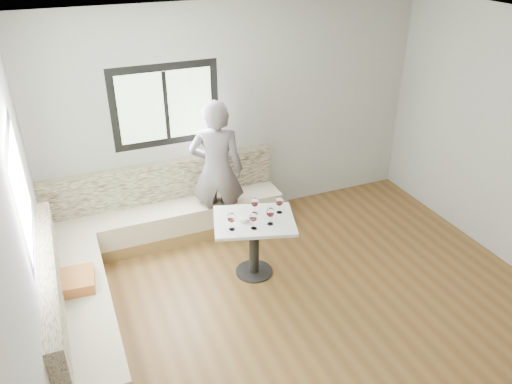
% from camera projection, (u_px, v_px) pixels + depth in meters
% --- Properties ---
extents(room, '(5.01, 5.01, 2.81)m').
position_uv_depth(room, '(328.00, 204.00, 4.32)').
color(room, brown).
rests_on(room, ground).
extents(banquette, '(2.90, 2.80, 0.95)m').
position_uv_depth(banquette, '(134.00, 249.00, 5.58)').
color(banquette, olive).
rests_on(banquette, ground).
extents(table, '(1.03, 0.90, 0.71)m').
position_uv_depth(table, '(254.00, 233.00, 5.50)').
color(table, black).
rests_on(table, ground).
extents(person, '(0.76, 0.63, 1.79)m').
position_uv_depth(person, '(217.00, 171.00, 6.07)').
color(person, slate).
rests_on(person, ground).
extents(olive_ramekin, '(0.11, 0.11, 0.04)m').
position_uv_depth(olive_ramekin, '(243.00, 219.00, 5.38)').
color(olive_ramekin, white).
rests_on(olive_ramekin, table).
extents(wine_glass_a, '(0.09, 0.09, 0.20)m').
position_uv_depth(wine_glass_a, '(232.00, 218.00, 5.17)').
color(wine_glass_a, white).
rests_on(wine_glass_a, table).
extents(wine_glass_b, '(0.09, 0.09, 0.20)m').
position_uv_depth(wine_glass_b, '(254.00, 217.00, 5.19)').
color(wine_glass_b, white).
rests_on(wine_glass_b, table).
extents(wine_glass_c, '(0.09, 0.09, 0.20)m').
position_uv_depth(wine_glass_c, '(270.00, 213.00, 5.27)').
color(wine_glass_c, white).
rests_on(wine_glass_c, table).
extents(wine_glass_d, '(0.09, 0.09, 0.20)m').
position_uv_depth(wine_glass_d, '(255.00, 203.00, 5.46)').
color(wine_glass_d, white).
rests_on(wine_glass_d, table).
extents(wine_glass_e, '(0.09, 0.09, 0.20)m').
position_uv_depth(wine_glass_e, '(279.00, 202.00, 5.48)').
color(wine_glass_e, white).
rests_on(wine_glass_e, table).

